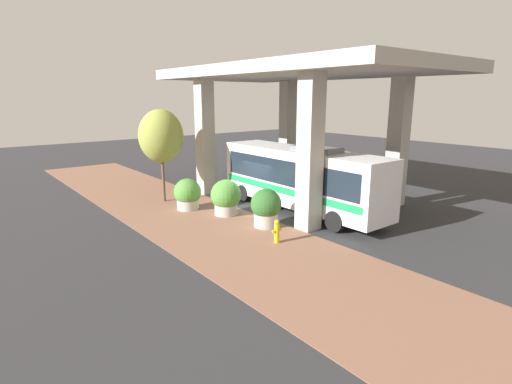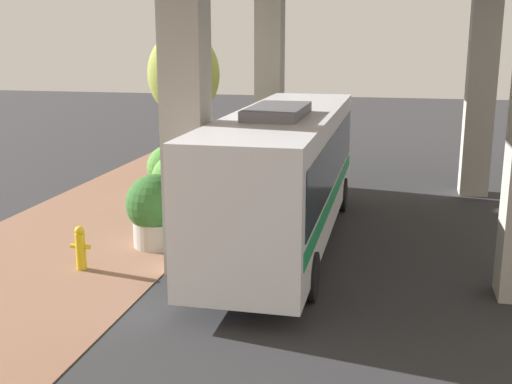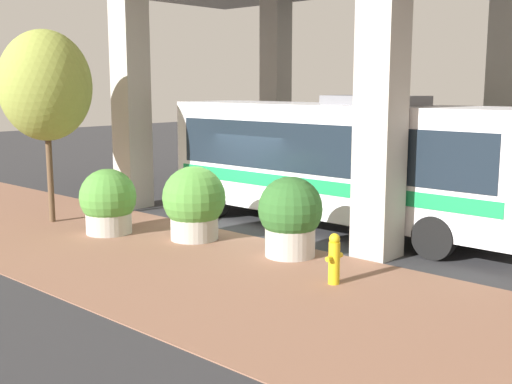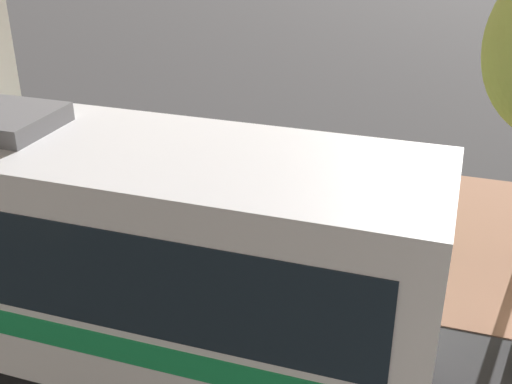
{
  "view_description": "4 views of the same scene",
  "coord_description": "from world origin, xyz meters",
  "px_view_note": "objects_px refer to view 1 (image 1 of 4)",
  "views": [
    {
      "loc": [
        -12.54,
        -17.06,
        6.09
      ],
      "look_at": [
        -1.19,
        -2.73,
        1.69
      ],
      "focal_mm": 28.0,
      "sensor_mm": 36.0,
      "label": 1
    },
    {
      "loc": [
        4.92,
        -17.57,
        5.13
      ],
      "look_at": [
        1.44,
        -1.87,
        1.25
      ],
      "focal_mm": 45.0,
      "sensor_mm": 36.0,
      "label": 2
    },
    {
      "loc": [
        -11.93,
        -12.09,
        3.9
      ],
      "look_at": [
        -1.0,
        -2.16,
        1.42
      ],
      "focal_mm": 45.0,
      "sensor_mm": 36.0,
      "label": 3
    },
    {
      "loc": [
        8.56,
        2.88,
        6.2
      ],
      "look_at": [
        -0.9,
        -0.29,
        1.4
      ],
      "focal_mm": 45.0,
      "sensor_mm": 36.0,
      "label": 4
    }
  ],
  "objects_px": {
    "planter_middle": "(226,197)",
    "street_tree_near": "(161,136)",
    "planter_back": "(266,208)",
    "fire_hydrant": "(277,231)",
    "bus": "(301,176)",
    "planter_front": "(188,194)"
  },
  "relations": [
    {
      "from": "planter_front",
      "to": "planter_middle",
      "type": "height_order",
      "value": "planter_middle"
    },
    {
      "from": "street_tree_near",
      "to": "bus",
      "type": "bearing_deg",
      "value": -53.76
    },
    {
      "from": "fire_hydrant",
      "to": "planter_front",
      "type": "height_order",
      "value": "planter_front"
    },
    {
      "from": "bus",
      "to": "street_tree_near",
      "type": "distance_m",
      "value": 8.35
    },
    {
      "from": "bus",
      "to": "planter_back",
      "type": "bearing_deg",
      "value": -164.91
    },
    {
      "from": "planter_front",
      "to": "planter_middle",
      "type": "relative_size",
      "value": 0.92
    },
    {
      "from": "street_tree_near",
      "to": "planter_back",
      "type": "bearing_deg",
      "value": -77.05
    },
    {
      "from": "fire_hydrant",
      "to": "planter_front",
      "type": "distance_m",
      "value": 6.98
    },
    {
      "from": "planter_back",
      "to": "street_tree_near",
      "type": "xyz_separation_m",
      "value": [
        -1.7,
        7.4,
        2.91
      ]
    },
    {
      "from": "fire_hydrant",
      "to": "planter_front",
      "type": "relative_size",
      "value": 0.6
    },
    {
      "from": "fire_hydrant",
      "to": "street_tree_near",
      "type": "bearing_deg",
      "value": 94.01
    },
    {
      "from": "planter_middle",
      "to": "street_tree_near",
      "type": "relative_size",
      "value": 0.35
    },
    {
      "from": "planter_front",
      "to": "fire_hydrant",
      "type": "bearing_deg",
      "value": -86.71
    },
    {
      "from": "planter_middle",
      "to": "planter_back",
      "type": "relative_size",
      "value": 1.02
    },
    {
      "from": "bus",
      "to": "fire_hydrant",
      "type": "relative_size",
      "value": 10.04
    },
    {
      "from": "fire_hydrant",
      "to": "planter_middle",
      "type": "bearing_deg",
      "value": 82.07
    },
    {
      "from": "planter_middle",
      "to": "planter_front",
      "type": "bearing_deg",
      "value": 116.2
    },
    {
      "from": "bus",
      "to": "fire_hydrant",
      "type": "height_order",
      "value": "bus"
    },
    {
      "from": "planter_front",
      "to": "planter_middle",
      "type": "distance_m",
      "value": 2.42
    },
    {
      "from": "planter_middle",
      "to": "fire_hydrant",
      "type": "bearing_deg",
      "value": -97.93
    },
    {
      "from": "fire_hydrant",
      "to": "planter_middle",
      "type": "height_order",
      "value": "planter_middle"
    },
    {
      "from": "bus",
      "to": "planter_front",
      "type": "distance_m",
      "value": 6.26
    }
  ]
}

